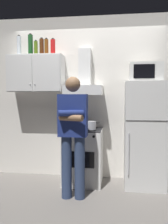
% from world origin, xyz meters
% --- Properties ---
extents(ground_plane, '(7.00, 7.00, 0.00)m').
position_xyz_m(ground_plane, '(0.00, 0.00, 0.00)').
color(ground_plane, slate).
extents(back_wall_tiled, '(4.80, 0.10, 2.70)m').
position_xyz_m(back_wall_tiled, '(0.00, 0.60, 1.35)').
color(back_wall_tiled, silver).
rests_on(back_wall_tiled, ground_plane).
extents(upper_cabinet, '(0.90, 0.37, 0.60)m').
position_xyz_m(upper_cabinet, '(-0.85, 0.37, 1.75)').
color(upper_cabinet, silver).
extents(stove_oven, '(0.60, 0.62, 0.87)m').
position_xyz_m(stove_oven, '(-0.05, 0.25, 0.43)').
color(stove_oven, white).
rests_on(stove_oven, ground_plane).
extents(range_hood, '(0.60, 0.44, 0.75)m').
position_xyz_m(range_hood, '(-0.05, 0.38, 1.60)').
color(range_hood, white).
extents(refrigerator, '(0.60, 0.62, 1.60)m').
position_xyz_m(refrigerator, '(0.90, 0.25, 0.80)').
color(refrigerator, silver).
rests_on(refrigerator, ground_plane).
extents(microwave, '(0.48, 0.37, 0.28)m').
position_xyz_m(microwave, '(0.90, 0.27, 1.74)').
color(microwave, silver).
rests_on(microwave, refrigerator).
extents(person_standing, '(0.38, 0.33, 1.64)m').
position_xyz_m(person_standing, '(-0.10, -0.36, 0.90)').
color(person_standing, navy).
rests_on(person_standing, ground_plane).
extents(cooking_pot, '(0.27, 0.17, 0.13)m').
position_xyz_m(cooking_pot, '(0.08, 0.13, 0.94)').
color(cooking_pot, '#B7BABF').
rests_on(cooking_pot, stove_oven).
extents(bottle_wine_green, '(0.08, 0.08, 0.36)m').
position_xyz_m(bottle_wine_green, '(-0.95, 0.41, 2.22)').
color(bottle_wine_green, '#19471E').
rests_on(bottle_wine_green, upper_cabinet).
extents(bottle_vodka_clear, '(0.07, 0.07, 0.33)m').
position_xyz_m(bottle_vodka_clear, '(-1.13, 0.36, 2.21)').
color(bottle_vodka_clear, silver).
rests_on(bottle_vodka_clear, upper_cabinet).
extents(bottle_beer_brown, '(0.06, 0.06, 0.28)m').
position_xyz_m(bottle_beer_brown, '(-0.68, 0.41, 2.18)').
color(bottle_beer_brown, brown).
rests_on(bottle_beer_brown, upper_cabinet).
extents(bottle_olive_oil, '(0.06, 0.06, 0.24)m').
position_xyz_m(bottle_olive_oil, '(-0.85, 0.37, 2.16)').
color(bottle_olive_oil, '#4C6B19').
rests_on(bottle_olive_oil, upper_cabinet).
extents(bottle_soda_red, '(0.08, 0.08, 0.26)m').
position_xyz_m(bottle_soda_red, '(-0.55, 0.35, 2.17)').
color(bottle_soda_red, red).
rests_on(bottle_soda_red, upper_cabinet).
extents(bottle_rum_dark, '(0.07, 0.07, 0.29)m').
position_xyz_m(bottle_rum_dark, '(-0.76, 0.41, 2.19)').
color(bottle_rum_dark, '#47230F').
rests_on(bottle_rum_dark, upper_cabinet).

